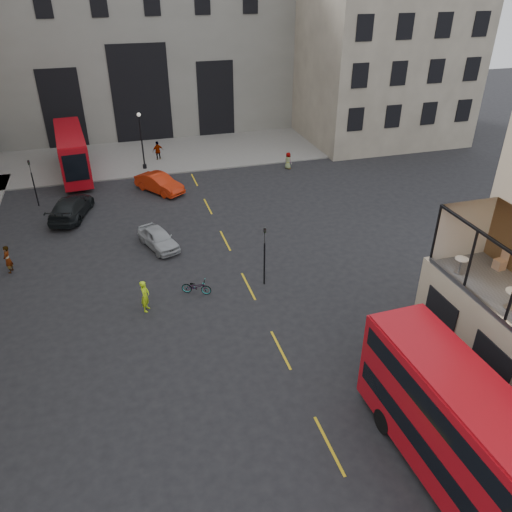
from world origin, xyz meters
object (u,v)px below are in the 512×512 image
object	(u,v)px
bicycle	(196,287)
cafe_table_far	(461,263)
bus_far	(72,151)
cafe_chair_d	(500,264)
traffic_light_far	(32,177)
pedestrian_d	(288,161)
car_c	(71,207)
pedestrian_a	(76,163)
pedestrian_e	(8,259)
street_lamp_b	(142,145)
traffic_light_near	(265,249)
car_b	(159,183)
pedestrian_b	(80,163)
pedestrian_c	(158,151)
cyclist	(145,296)
car_a	(158,238)
bus_near	(480,452)

from	to	relation	value
bicycle	cafe_table_far	size ratio (longest dim) A/B	2.38
bus_far	cafe_chair_d	xyz separation A→B (m)	(19.81, -30.93, 2.60)
traffic_light_far	pedestrian_d	size ratio (longest dim) A/B	2.42
car_c	cafe_chair_d	distance (m)	29.68
pedestrian_a	pedestrian_e	distance (m)	17.51
street_lamp_b	traffic_light_near	bearing A→B (deg)	-77.20
car_b	pedestrian_d	distance (m)	12.56
traffic_light_far	cafe_chair_d	world-z (taller)	cafe_chair_d
traffic_light_far	pedestrian_a	xyz separation A→B (m)	(2.89, 6.90, -1.49)
pedestrian_b	cafe_chair_d	bearing A→B (deg)	-127.38
pedestrian_a	cafe_chair_d	xyz separation A→B (m)	(19.71, -31.42, 3.94)
traffic_light_far	cafe_table_far	xyz separation A→B (m)	(20.64, -24.29, 2.67)
pedestrian_a	cafe_chair_d	world-z (taller)	cafe_chair_d
traffic_light_near	car_c	xyz separation A→B (m)	(-11.34, 13.07, -1.63)
traffic_light_far	bus_far	bearing A→B (deg)	66.46
traffic_light_near	pedestrian_c	distance (m)	24.49
street_lamp_b	car_c	distance (m)	11.06
street_lamp_b	pedestrian_c	bearing A→B (deg)	54.69
traffic_light_far	cyclist	size ratio (longest dim) A/B	2.01
traffic_light_near	car_a	size ratio (longest dim) A/B	0.96
car_b	pedestrian_a	world-z (taller)	pedestrian_a
traffic_light_near	cafe_chair_d	xyz separation A→B (m)	(8.60, -8.52, 2.45)
car_c	pedestrian_c	world-z (taller)	pedestrian_c
car_a	cafe_chair_d	distance (m)	21.00
traffic_light_near	car_c	world-z (taller)	traffic_light_near
pedestrian_b	pedestrian_e	bearing A→B (deg)	-173.00
car_c	traffic_light_near	bearing A→B (deg)	147.37
pedestrian_d	car_b	bearing A→B (deg)	72.12
street_lamp_b	pedestrian_e	xyz separation A→B (m)	(-9.88, -16.20, -1.48)
car_c	cyclist	distance (m)	14.41
car_a	cafe_chair_d	xyz separation A→B (m)	(14.15, -14.94, 4.20)
bus_far	cafe_chair_d	distance (m)	36.82
car_b	car_c	size ratio (longest dim) A/B	0.85
pedestrian_e	cafe_chair_d	xyz separation A→B (m)	(23.48, -14.32, 3.96)
traffic_light_far	pedestrian_d	distance (m)	22.25
pedestrian_c	cafe_table_far	bearing A→B (deg)	90.45
car_a	traffic_light_far	bearing A→B (deg)	111.53
street_lamp_b	car_a	distance (m)	15.69
bus_near	pedestrian_c	size ratio (longest dim) A/B	6.00
bus_far	pedestrian_a	bearing A→B (deg)	78.44
car_b	bicycle	size ratio (longest dim) A/B	2.64
pedestrian_c	cafe_chair_d	distance (m)	35.09
traffic_light_near	bicycle	xyz separation A→B (m)	(-4.11, 0.14, -1.96)
car_a	pedestrian_a	size ratio (longest dim) A/B	2.12
cafe_table_far	pedestrian_c	bearing A→B (deg)	107.23
cyclist	pedestrian_a	size ratio (longest dim) A/B	1.02
pedestrian_c	pedestrian_d	bearing A→B (deg)	136.38
cyclist	pedestrian_c	world-z (taller)	pedestrian_c
street_lamp_b	cafe_chair_d	world-z (taller)	cafe_chair_d
traffic_light_near	bus_near	size ratio (longest dim) A/B	0.33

